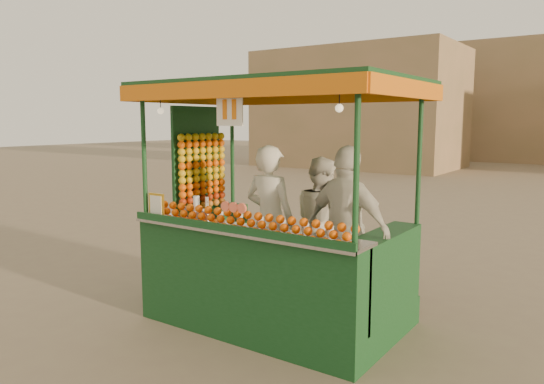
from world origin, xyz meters
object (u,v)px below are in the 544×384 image
Objects in this scene: vendor_right at (347,229)px; vendor_left at (270,220)px; juice_cart at (267,247)px; vendor_middle at (322,222)px.

vendor_left is at bearing 10.86° from vendor_right.
juice_cart reaches higher than vendor_middle.
vendor_middle is at bearing -122.13° from vendor_left.
vendor_right is (0.64, -0.60, 0.09)m from vendor_middle.
juice_cart is at bearing 17.77° from vendor_right.
juice_cart is 1.92× the size of vendor_middle.
vendor_left is 0.99× the size of vendor_right.
vendor_right is at bearing 168.91° from vendor_middle.
vendor_left is 0.72m from vendor_middle.
juice_cart is 1.75× the size of vendor_left.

